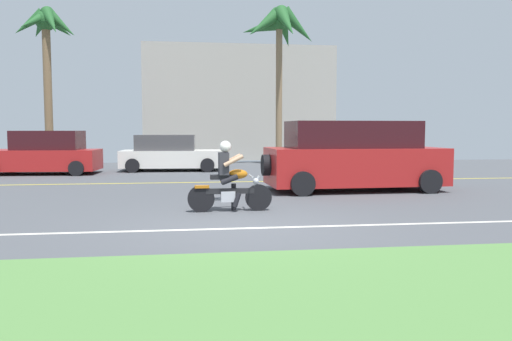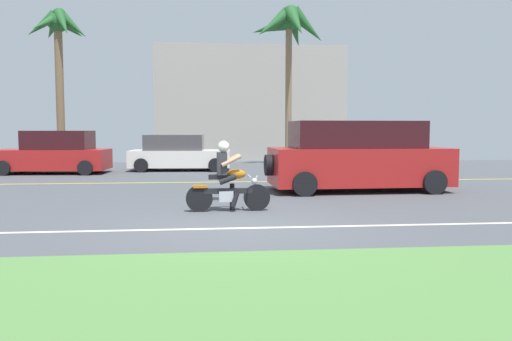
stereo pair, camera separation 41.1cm
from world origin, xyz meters
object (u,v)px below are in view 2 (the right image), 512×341
at_px(palm_tree_1, 58,38).
at_px(parked_car_1, 179,154).
at_px(motorcyclist, 227,182).
at_px(suv_nearby, 357,157).
at_px(parked_car_0, 55,154).
at_px(palm_tree_0, 289,33).

bearing_deg(palm_tree_1, parked_car_1, -26.64).
relative_size(motorcyclist, parked_car_1, 0.42).
bearing_deg(suv_nearby, palm_tree_1, 135.84).
height_order(parked_car_1, palm_tree_1, palm_tree_1).
xyz_separation_m(parked_car_0, palm_tree_1, (-0.74, 3.76, 5.03)).
distance_m(palm_tree_0, palm_tree_1, 10.50).
distance_m(parked_car_0, parked_car_1, 4.83).
bearing_deg(suv_nearby, parked_car_1, 124.50).
bearing_deg(palm_tree_1, parked_car_0, -78.87).
xyz_separation_m(parked_car_1, palm_tree_1, (-5.46, 2.74, 5.11)).
bearing_deg(motorcyclist, palm_tree_1, 117.16).
bearing_deg(parked_car_0, palm_tree_0, 19.86).
distance_m(motorcyclist, palm_tree_1, 16.18).
relative_size(motorcyclist, palm_tree_1, 0.25).
relative_size(suv_nearby, palm_tree_1, 0.72).
distance_m(parked_car_0, palm_tree_1, 6.32).
height_order(motorcyclist, palm_tree_1, palm_tree_1).
xyz_separation_m(parked_car_0, palm_tree_0, (9.75, 3.52, 5.43)).
height_order(suv_nearby, palm_tree_1, palm_tree_1).
relative_size(suv_nearby, parked_car_1, 1.21).
bearing_deg(motorcyclist, suv_nearby, 40.44).
relative_size(parked_car_0, palm_tree_0, 0.57).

